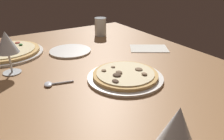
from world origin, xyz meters
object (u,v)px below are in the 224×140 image
Objects in this scene: water_glass at (100,28)px; wine_glass_near at (177,132)px; spoon at (52,84)px; wine_glass_far at (7,43)px; paper_menu at (149,48)px; side_plate at (70,51)px; pizza_main at (125,76)px; pizza_side at (6,52)px.

wine_glass_near is at bearing 158.33° from water_glass.
wine_glass_far is at bearing 28.95° from spoon.
spoon is at bearing 134.71° from paper_menu.
wine_glass_far is at bearing 116.89° from paper_menu.
side_plate is 1.91× the size of spoon.
pizza_main is 1.68× the size of wine_glass_far.
wine_glass_near is at bearing -165.92° from wine_glass_far.
wine_glass_far is 62.80cm from water_glass.
wine_glass_near reaches higher than pizza_main.
side_plate is at bearing -32.83° from spoon.
wine_glass_far is (-23.33, 1.52, 10.72)cm from pizza_side.
pizza_main is 45.12cm from wine_glass_near.
wine_glass_near is (-40.32, 17.46, 10.28)cm from pizza_main.
wine_glass_far is 23.46cm from spoon.
water_glass is 32.71cm from side_plate.
wine_glass_near is 78.58cm from paper_menu.
pizza_main is 26.28cm from spoon.
wine_glass_far is 0.89× the size of paper_menu.
water_glass reaches higher than spoon.
wine_glass_near reaches higher than spoon.
pizza_main is 45.25cm from wine_glass_far.
wine_glass_far reaches higher than spoon.
side_plate is (78.42, -11.45, -11.02)cm from wine_glass_near.
spoon is at bearing 68.99° from pizza_main.
wine_glass_far reaches higher than paper_menu.
water_glass is (28.86, -55.32, -7.12)cm from wine_glass_far.
wine_glass_near is at bearing 171.70° from side_plate.
paper_menu is at bearing -114.93° from pizza_side.
paper_menu is (21.64, -29.53, -1.04)cm from pizza_main.
water_glass reaches higher than pizza_main.
pizza_side is at bearing 97.04° from paper_menu.
wine_glass_far is at bearing 51.56° from pizza_main.
pizza_main reaches higher than spoon.
pizza_side is 1.68× the size of side_plate.
pizza_side is 3.21× the size of spoon.
side_plate is at bearing -69.23° from wine_glass_far.
pizza_main and pizza_side have the same top height.
side_plate reaches higher than paper_menu.
pizza_side is 54.20cm from water_glass.
paper_menu is (-29.02, -62.44, -1.06)cm from pizza_side.
wine_glass_near reaches higher than water_glass.
pizza_side reaches higher than spoon.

